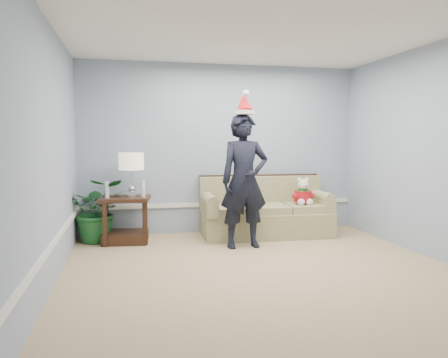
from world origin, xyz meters
TOP-DOWN VIEW (x-y plane):
  - room_shell at (0.00, 0.00)m, footprint 4.54×5.04m
  - wainscot_trim at (-1.18, 1.18)m, footprint 4.49×4.99m
  - sofa at (0.61, 2.08)m, footprint 2.02×0.94m
  - side_table at (-1.54, 2.03)m, footprint 0.76×0.66m
  - table_lamp at (-1.44, 2.01)m, footprint 0.36×0.36m
  - candle_pair at (-1.53, 1.93)m, footprint 0.56×0.06m
  - houseplant at (-1.93, 2.17)m, footprint 0.87×0.76m
  - man at (0.08, 1.39)m, footprint 0.69×0.47m
  - santa_hat at (0.08, 1.40)m, footprint 0.29×0.32m
  - teddy_bear at (1.18, 1.92)m, footprint 0.27×0.30m

SIDE VIEW (x-z plane):
  - side_table at x=-1.54m, z-range -0.07..0.60m
  - sofa at x=0.61m, z-range -0.14..0.80m
  - wainscot_trim at x=-1.18m, z-range 0.42..0.48m
  - houseplant at x=-1.93m, z-range 0.00..0.94m
  - teddy_bear at x=1.18m, z-range 0.43..0.86m
  - candle_pair at x=-1.53m, z-range 0.66..0.90m
  - man at x=0.08m, z-range 0.00..1.85m
  - table_lamp at x=-1.44m, z-range 0.84..1.48m
  - room_shell at x=0.00m, z-range -0.02..2.72m
  - santa_hat at x=0.08m, z-range 1.82..2.15m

